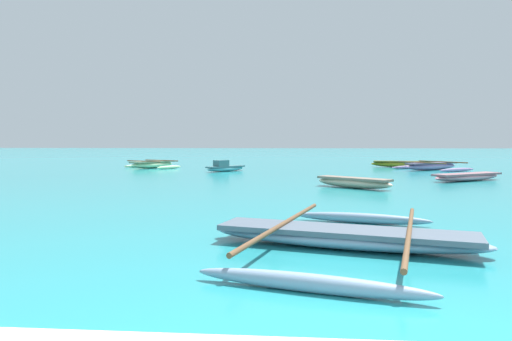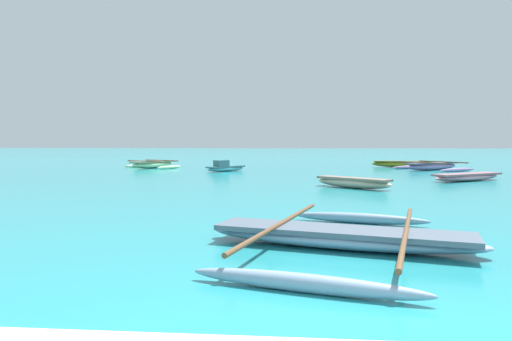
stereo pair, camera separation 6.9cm
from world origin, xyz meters
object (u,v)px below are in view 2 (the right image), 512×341
moored_boat_0 (353,182)px  moored_boat_6 (225,167)px  moored_boat_3 (341,237)px  moored_boat_1 (432,166)px  moored_boat_5 (405,164)px  moored_boat_2 (153,164)px  moored_boat_4 (467,177)px

moored_boat_0 → moored_boat_6: moored_boat_6 is taller
moored_boat_3 → moored_boat_6: 18.18m
moored_boat_0 → moored_boat_6: 10.32m
moored_boat_0 → moored_boat_1: size_ratio=0.59×
moored_boat_5 → moored_boat_0: bearing=-96.1°
moored_boat_2 → moored_boat_4: 17.67m
moored_boat_2 → moored_boat_3: 22.50m
moored_boat_3 → moored_boat_2: bearing=129.9°
moored_boat_1 → moored_boat_4: (-0.74, -7.34, -0.05)m
moored_boat_3 → moored_boat_4: bearing=78.1°
moored_boat_1 → moored_boat_5: size_ratio=1.09×
moored_boat_1 → moored_boat_0: bearing=-154.1°
moored_boat_0 → moored_boat_6: bearing=164.7°
moored_boat_2 → moored_boat_5: moored_boat_2 is taller
moored_boat_0 → moored_boat_3: bearing=-57.7°
moored_boat_0 → moored_boat_4: moored_boat_0 is taller
moored_boat_0 → moored_boat_2: (-10.70, 11.38, 0.02)m
moored_boat_4 → moored_boat_5: (-0.12, 10.07, 0.05)m
moored_boat_1 → moored_boat_6: (-11.56, -2.12, -0.01)m
moored_boat_6 → moored_boat_4: bearing=-76.7°
moored_boat_4 → moored_boat_1: bearing=51.4°
moored_boat_3 → moored_boat_6: bearing=119.5°
moored_boat_4 → moored_boat_2: bearing=120.1°
moored_boat_0 → moored_boat_6: size_ratio=1.10×
moored_boat_4 → moored_boat_3: bearing=-150.0°
moored_boat_5 → moored_boat_3: bearing=-91.5°
moored_boat_1 → moored_boat_5: (-0.87, 2.73, -0.00)m
moored_boat_0 → moored_boat_2: moored_boat_2 is taller
moored_boat_1 → moored_boat_3: moored_boat_1 is taller
moored_boat_2 → moored_boat_3: bearing=-125.3°
moored_boat_0 → moored_boat_2: bearing=173.8°
moored_boat_5 → moored_boat_6: moored_boat_6 is taller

